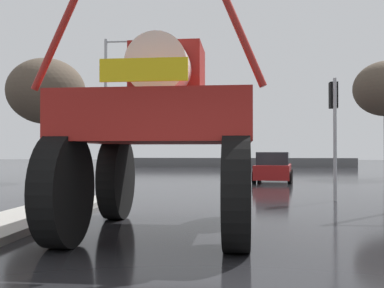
% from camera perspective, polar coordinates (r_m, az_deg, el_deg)
% --- Properties ---
extents(ground_plane, '(120.00, 120.00, 0.00)m').
position_cam_1_polar(ground_plane, '(22.16, 3.31, -4.96)').
color(ground_plane, black).
extents(median_island, '(1.67, 9.46, 0.15)m').
position_cam_1_polar(median_island, '(10.78, -20.65, -8.86)').
color(median_island, '#9E9B93').
rests_on(median_island, ground).
extents(oversize_sprayer, '(3.80, 5.13, 4.18)m').
position_cam_1_polar(oversize_sprayer, '(8.97, -3.39, 1.54)').
color(oversize_sprayer, black).
rests_on(oversize_sprayer, ground).
extents(sedan_ahead, '(2.33, 4.30, 1.52)m').
position_cam_1_polar(sedan_ahead, '(23.80, 10.11, -2.94)').
color(sedan_ahead, maroon).
rests_on(sedan_ahead, ground).
extents(traffic_signal_near_left, '(0.24, 0.54, 3.70)m').
position_cam_1_polar(traffic_signal_near_left, '(16.07, -16.08, 3.15)').
color(traffic_signal_near_left, '#A8AAAF').
rests_on(traffic_signal_near_left, ground).
extents(traffic_signal_near_right, '(0.24, 0.54, 3.89)m').
position_cam_1_polar(traffic_signal_near_right, '(15.30, 17.28, 3.88)').
color(traffic_signal_near_right, '#A8AAAF').
rests_on(traffic_signal_near_right, ground).
extents(traffic_signal_far_left, '(0.24, 0.55, 3.32)m').
position_cam_1_polar(traffic_signal_far_left, '(33.70, 4.82, 0.56)').
color(traffic_signal_far_left, '#A8AAAF').
rests_on(traffic_signal_far_left, ground).
extents(streetlight_far_left, '(1.88, 0.24, 7.82)m').
position_cam_1_polar(streetlight_far_left, '(25.96, -10.41, 5.29)').
color(streetlight_far_left, '#A8AAAF').
rests_on(streetlight_far_left, ground).
extents(bare_tree_left, '(3.97, 3.97, 6.34)m').
position_cam_1_polar(bare_tree_left, '(24.79, -17.72, 6.26)').
color(bare_tree_left, '#473828').
rests_on(bare_tree_left, ground).
extents(roadside_barrier, '(24.52, 0.24, 0.90)m').
position_cam_1_polar(roadside_barrier, '(44.07, 4.33, -2.33)').
color(roadside_barrier, '#59595B').
rests_on(roadside_barrier, ground).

